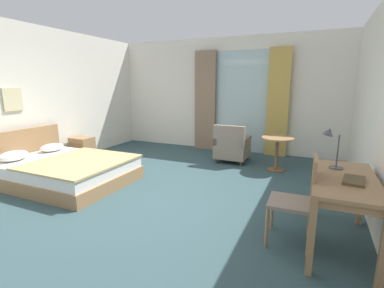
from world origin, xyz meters
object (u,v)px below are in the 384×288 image
(bed, at_px, (63,169))
(writing_desk, at_px, (344,186))
(desk_chair, at_px, (300,196))
(closed_book, at_px, (354,180))
(framed_picture, at_px, (13,99))
(armchair_by_window, at_px, (232,147))
(desk_lamp, at_px, (331,141))
(nightstand, at_px, (83,148))
(round_cafe_table, at_px, (277,146))

(bed, relative_size, writing_desk, 1.65)
(desk_chair, xyz_separation_m, closed_book, (0.48, 0.01, 0.25))
(framed_picture, bearing_deg, armchair_by_window, 35.76)
(desk_lamp, bearing_deg, framed_picture, -179.12)
(nightstand, bearing_deg, closed_book, -17.52)
(armchair_by_window, bearing_deg, writing_desk, -53.90)
(bed, xyz_separation_m, writing_desk, (4.38, -0.24, 0.45))
(writing_desk, height_order, framed_picture, framed_picture)
(bed, bearing_deg, framed_picture, 179.92)
(desk_chair, distance_m, closed_book, 0.54)
(writing_desk, bearing_deg, nightstand, 163.47)
(bed, xyz_separation_m, closed_book, (4.45, -0.36, 0.56))
(nightstand, bearing_deg, armchair_by_window, 20.47)
(armchair_by_window, xyz_separation_m, round_cafe_table, (1.00, -0.24, 0.16))
(writing_desk, height_order, desk_chair, desk_chair)
(round_cafe_table, relative_size, framed_picture, 1.61)
(nightstand, height_order, closed_book, closed_book)
(desk_lamp, relative_size, framed_picture, 1.12)
(nightstand, bearing_deg, framed_picture, -101.52)
(nightstand, bearing_deg, desk_chair, -19.27)
(round_cafe_table, xyz_separation_m, framed_picture, (-4.50, -2.28, 0.94))
(writing_desk, xyz_separation_m, desk_lamp, (-0.15, 0.33, 0.41))
(desk_chair, height_order, armchair_by_window, desk_chair)
(bed, bearing_deg, desk_lamp, 1.14)
(nightstand, distance_m, armchair_by_window, 3.45)
(desk_chair, bearing_deg, framed_picture, 175.78)
(armchair_by_window, height_order, framed_picture, framed_picture)
(armchair_by_window, distance_m, framed_picture, 4.44)
(bed, bearing_deg, armchair_by_window, 46.78)
(round_cafe_table, bearing_deg, desk_lamp, -68.64)
(armchair_by_window, height_order, round_cafe_table, armchair_by_window)
(closed_book, bearing_deg, armchair_by_window, 134.06)
(closed_book, xyz_separation_m, armchair_by_window, (-2.08, 2.88, -0.45))
(desk_chair, distance_m, desk_lamp, 0.76)
(nightstand, height_order, desk_chair, desk_chair)
(nightstand, relative_size, armchair_by_window, 0.60)
(desk_lamp, height_order, framed_picture, framed_picture)
(closed_book, bearing_deg, round_cafe_table, 120.40)
(round_cafe_table, bearing_deg, framed_picture, -153.16)
(desk_chair, bearing_deg, writing_desk, 17.92)
(writing_desk, bearing_deg, closed_book, -60.35)
(armchair_by_window, bearing_deg, framed_picture, -144.24)
(writing_desk, distance_m, closed_book, 0.18)
(nightstand, bearing_deg, desk_lamp, -13.58)
(bed, xyz_separation_m, round_cafe_table, (3.37, 2.28, 0.27))
(nightstand, height_order, round_cafe_table, round_cafe_table)
(armchair_by_window, bearing_deg, bed, -133.22)
(desk_chair, bearing_deg, nightstand, 160.73)
(nightstand, bearing_deg, round_cafe_table, 12.85)
(writing_desk, height_order, round_cafe_table, writing_desk)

